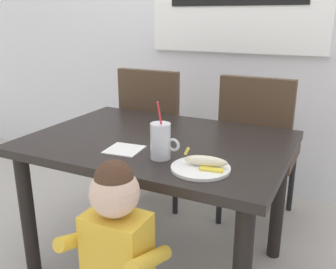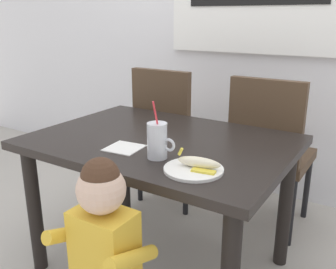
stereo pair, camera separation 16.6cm
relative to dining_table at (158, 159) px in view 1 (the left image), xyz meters
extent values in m
plane|color=#B7B2A8|center=(0.00, 0.00, -0.61)|extent=(24.00, 24.00, 0.00)
cube|color=black|center=(0.00, 0.00, 0.08)|extent=(1.23, 0.88, 0.04)
cylinder|color=black|center=(-0.53, -0.36, -0.27)|extent=(0.07, 0.07, 0.68)
cylinder|color=black|center=(-0.53, 0.36, -0.27)|extent=(0.07, 0.07, 0.68)
cylinder|color=black|center=(0.53, 0.36, -0.27)|extent=(0.07, 0.07, 0.68)
cube|color=#4C3826|center=(-0.35, 0.73, -0.16)|extent=(0.44, 0.44, 0.06)
cube|color=#4C3826|center=(-0.35, 0.53, 0.11)|extent=(0.42, 0.05, 0.48)
cylinder|color=black|center=(-0.16, 0.92, -0.40)|extent=(0.04, 0.04, 0.42)
cylinder|color=black|center=(-0.54, 0.92, -0.40)|extent=(0.04, 0.04, 0.42)
cylinder|color=black|center=(-0.16, 0.54, -0.40)|extent=(0.04, 0.04, 0.42)
cylinder|color=black|center=(-0.54, 0.54, -0.40)|extent=(0.04, 0.04, 0.42)
cube|color=#4C3826|center=(0.34, 0.74, -0.16)|extent=(0.44, 0.44, 0.06)
cube|color=#4C3826|center=(0.34, 0.54, 0.11)|extent=(0.42, 0.05, 0.48)
cylinder|color=black|center=(0.53, 0.93, -0.40)|extent=(0.04, 0.04, 0.42)
cylinder|color=black|center=(0.15, 0.93, -0.40)|extent=(0.04, 0.04, 0.42)
cylinder|color=black|center=(0.53, 0.55, -0.40)|extent=(0.04, 0.04, 0.42)
cylinder|color=black|center=(0.15, 0.55, -0.40)|extent=(0.04, 0.04, 0.42)
cube|color=gold|center=(0.15, -0.59, -0.12)|extent=(0.22, 0.15, 0.30)
sphere|color=beige|center=(0.15, -0.59, 0.11)|extent=(0.17, 0.17, 0.17)
sphere|color=#472D1E|center=(0.15, -0.59, 0.16)|extent=(0.13, 0.13, 0.13)
cylinder|color=gold|center=(0.01, -0.61, -0.09)|extent=(0.05, 0.24, 0.13)
cylinder|color=gold|center=(0.29, -0.61, -0.09)|extent=(0.05, 0.24, 0.13)
cylinder|color=silver|center=(0.13, -0.22, 0.18)|extent=(0.08, 0.08, 0.15)
cylinder|color=#B2D184|center=(0.13, -0.22, 0.15)|extent=(0.07, 0.07, 0.08)
torus|color=silver|center=(0.19, -0.22, 0.17)|extent=(0.06, 0.01, 0.06)
cylinder|color=#E5333F|center=(0.14, -0.23, 0.25)|extent=(0.01, 0.07, 0.21)
cylinder|color=white|center=(0.32, -0.26, 0.11)|extent=(0.23, 0.23, 0.01)
ellipsoid|color=#F4EAC6|center=(0.34, -0.25, 0.14)|extent=(0.17, 0.07, 0.04)
cube|color=yellow|center=(0.37, -0.28, 0.12)|extent=(0.09, 0.05, 0.01)
cube|color=yellow|center=(0.35, -0.21, 0.12)|extent=(0.09, 0.05, 0.01)
cylinder|color=yellow|center=(0.26, -0.26, 0.17)|extent=(0.03, 0.02, 0.03)
cube|color=white|center=(-0.06, -0.21, 0.11)|extent=(0.16, 0.16, 0.00)
camera|label=1|loc=(0.80, -1.51, 0.67)|focal=39.84mm
camera|label=2|loc=(0.94, -1.42, 0.67)|focal=39.84mm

